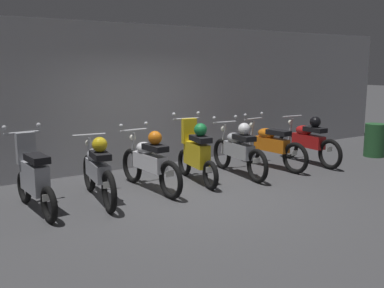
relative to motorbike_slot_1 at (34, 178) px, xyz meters
The scene contains 10 objects.
ground_plane 2.62m from the motorbike_slot_1, 13.70° to the right, with size 80.00×80.00×0.00m, color #424244.
back_wall 3.33m from the motorbike_slot_1, 38.22° to the left, with size 16.00×0.30×3.04m, color #ADADB2.
motorbike_slot_1 is the anchor object (origin of this frame).
motorbike_slot_2 1.00m from the motorbike_slot_1, ahead, with size 0.56×1.94×1.08m.
motorbike_slot_3 2.00m from the motorbike_slot_1, ahead, with size 0.59×1.95×1.15m.
motorbike_slot_4 3.00m from the motorbike_slot_1, ahead, with size 0.58×1.67×1.29m.
motorbike_slot_5 3.99m from the motorbike_slot_1, ahead, with size 0.59×1.95×1.15m.
motorbike_slot_6 4.98m from the motorbike_slot_1, ahead, with size 0.59×1.95×1.15m.
motorbike_slot_7 5.98m from the motorbike_slot_1, ahead, with size 0.56×1.95×1.08m.
trash_bin 7.92m from the motorbike_slot_1, ahead, with size 0.48×0.48×0.80m, color #26592D.
Camera 1 is at (-4.02, -6.04, 2.18)m, focal length 41.20 mm.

